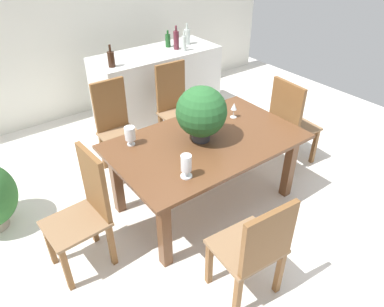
# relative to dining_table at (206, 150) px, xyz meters

# --- Properties ---
(ground_plane) EXTENTS (7.04, 7.04, 0.00)m
(ground_plane) POSITION_rel_dining_table_xyz_m (0.00, 0.09, -0.62)
(ground_plane) COLOR silver
(back_wall) EXTENTS (6.40, 0.10, 2.60)m
(back_wall) POSITION_rel_dining_table_xyz_m (0.00, 2.69, 0.68)
(back_wall) COLOR silver
(back_wall) RESTS_ON ground
(dining_table) EXTENTS (1.74, 1.08, 0.73)m
(dining_table) POSITION_rel_dining_table_xyz_m (0.00, 0.00, 0.00)
(dining_table) COLOR brown
(dining_table) RESTS_ON ground
(chair_far_right) EXTENTS (0.43, 0.49, 1.04)m
(chair_far_right) POSITION_rel_dining_table_xyz_m (0.40, 1.07, -0.07)
(chair_far_right) COLOR brown
(chair_far_right) RESTS_ON ground
(chair_near_left) EXTENTS (0.50, 0.46, 0.93)m
(chair_near_left) POSITION_rel_dining_table_xyz_m (-0.40, -1.05, -0.10)
(chair_near_left) COLOR brown
(chair_near_left) RESTS_ON ground
(chair_far_left) EXTENTS (0.40, 0.45, 1.02)m
(chair_far_left) POSITION_rel_dining_table_xyz_m (-0.39, 1.06, -0.07)
(chair_far_left) COLOR brown
(chair_far_left) RESTS_ON ground
(chair_head_end) EXTENTS (0.48, 0.43, 1.02)m
(chair_head_end) POSITION_rel_dining_table_xyz_m (-1.18, 0.01, -0.07)
(chair_head_end) COLOR brown
(chair_head_end) RESTS_ON ground
(chair_foot_end) EXTENTS (0.44, 0.50, 1.00)m
(chair_foot_end) POSITION_rel_dining_table_xyz_m (1.19, 0.01, -0.07)
(chair_foot_end) COLOR brown
(chair_foot_end) RESTS_ON ground
(flower_centerpiece) EXTENTS (0.45, 0.45, 0.51)m
(flower_centerpiece) POSITION_rel_dining_table_xyz_m (-0.03, 0.04, 0.38)
(flower_centerpiece) COLOR #333338
(flower_centerpiece) RESTS_ON dining_table
(crystal_vase_left) EXTENTS (0.10, 0.10, 0.18)m
(crystal_vase_left) POSITION_rel_dining_table_xyz_m (-0.58, 0.34, 0.21)
(crystal_vase_left) COLOR silver
(crystal_vase_left) RESTS_ON dining_table
(crystal_vase_center_near) EXTENTS (0.09, 0.09, 0.20)m
(crystal_vase_center_near) POSITION_rel_dining_table_xyz_m (-0.47, -0.33, 0.22)
(crystal_vase_center_near) COLOR silver
(crystal_vase_center_near) RESTS_ON dining_table
(wine_glass) EXTENTS (0.06, 0.06, 0.16)m
(wine_glass) POSITION_rel_dining_table_xyz_m (0.50, 0.18, 0.22)
(wine_glass) COLOR silver
(wine_glass) RESTS_ON dining_table
(kitchen_counter) EXTENTS (1.68, 0.67, 0.97)m
(kitchen_counter) POSITION_rel_dining_table_xyz_m (0.59, 1.77, -0.14)
(kitchen_counter) COLOR silver
(kitchen_counter) RESTS_ON ground
(wine_bottle_tall) EXTENTS (0.07, 0.07, 0.30)m
(wine_bottle_tall) POSITION_rel_dining_table_xyz_m (0.86, 1.71, 0.47)
(wine_bottle_tall) COLOR #511E28
(wine_bottle_tall) RESTS_ON kitchen_counter
(wine_bottle_dark) EXTENTS (0.08, 0.08, 0.26)m
(wine_bottle_dark) POSITION_rel_dining_table_xyz_m (-0.11, 1.61, 0.44)
(wine_bottle_dark) COLOR black
(wine_bottle_dark) RESTS_ON kitchen_counter
(wine_bottle_amber) EXTENTS (0.07, 0.07, 0.22)m
(wine_bottle_amber) POSITION_rel_dining_table_xyz_m (0.83, 1.85, 0.44)
(wine_bottle_amber) COLOR #194C1E
(wine_bottle_amber) RESTS_ON kitchen_counter
(wine_bottle_green) EXTENTS (0.08, 0.08, 0.27)m
(wine_bottle_green) POSITION_rel_dining_table_xyz_m (1.10, 1.80, 0.45)
(wine_bottle_green) COLOR #B2BFB7
(wine_bottle_green) RESTS_ON kitchen_counter
(wine_bottle_clear) EXTENTS (0.06, 0.06, 0.25)m
(wine_bottle_clear) POSITION_rel_dining_table_xyz_m (0.90, 1.60, 0.45)
(wine_bottle_clear) COLOR #B2BFB7
(wine_bottle_clear) RESTS_ON kitchen_counter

